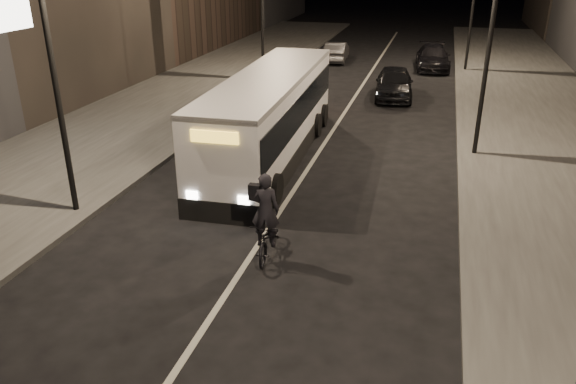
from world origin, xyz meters
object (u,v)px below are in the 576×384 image
Objects in this scene: cyclist_on_bicycle at (267,229)px; car_near at (394,83)px; streetlight_left_near at (54,21)px; city_bus at (270,113)px; streetlight_right_mid at (487,3)px; car_far at (433,58)px; car_mid at (336,52)px.

cyclist_on_bicycle reaches higher than car_near.
city_bus is (3.73, 6.08, -3.72)m from streetlight_left_near.
city_bus is at bearing -164.54° from streetlight_right_mid.
streetlight_right_mid is at bearing -88.02° from car_far.
streetlight_right_mid reaches higher than car_far.
streetlight_right_mid is at bearing 13.64° from city_bus.
streetlight_right_mid is at bearing 110.98° from car_mid.
cyclist_on_bicycle reaches higher than car_far.
car_near reaches higher than car_far.
car_near is at bearing 65.89° from streetlight_left_near.
city_bus is (-6.93, -1.92, -3.72)m from streetlight_right_mid.
streetlight_left_near is 18.32m from car_near.
streetlight_left_near is 1.80× the size of car_near.
streetlight_left_near is at bearing 80.12° from car_mid.
car_mid is at bearing 112.38° from car_near.
cyclist_on_bicycle is at bearing -75.76° from city_bus.
streetlight_right_mid is at bearing 36.88° from streetlight_left_near.
car_near is 0.92× the size of car_far.
car_far is at bearing 167.93° from car_mid.
car_far is (3.20, 25.27, -0.04)m from cyclist_on_bicycle.
streetlight_right_mid is 2.07× the size of car_mid.
city_bus is at bearing 58.47° from streetlight_left_near.
cyclist_on_bicycle is (2.00, -6.95, -0.89)m from city_bus.
car_mid is at bearing 91.57° from city_bus.
car_near is (3.51, 10.10, -0.88)m from city_bus.
cyclist_on_bicycle is at bearing -8.57° from streetlight_left_near.
streetlight_right_mid is 1.66× the size of car_far.
car_mid is 0.80× the size of car_far.
city_bus is 7.28m from cyclist_on_bicycle.
car_mid is at bearing 115.01° from streetlight_right_mid.
streetlight_right_mid is 3.60× the size of cyclist_on_bicycle.
car_mid is (-4.65, 9.12, -0.12)m from car_near.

